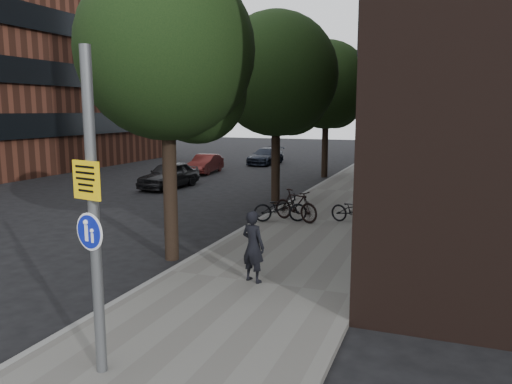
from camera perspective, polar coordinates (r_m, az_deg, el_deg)
The scene contains 15 objects.
ground at distance 8.54m, azimuth -9.69°, elevation -17.69°, with size 120.00×120.00×0.00m, color black.
sidewalk at distance 17.35m, azimuth 8.01°, elevation -3.42°, with size 4.50×60.00×0.12m, color #5D5B56.
curb_edge at distance 17.96m, azimuth 0.99°, elevation -2.88°, with size 0.15×60.00×0.13m, color slate.
street_tree_near at distance 12.96m, azimuth -9.59°, elevation 14.73°, with size 4.40×4.40×7.50m.
street_tree_mid at distance 20.74m, azimuth 2.63°, elevation 12.77°, with size 5.00×5.00×7.80m.
street_tree_far at distance 29.41m, azimuth 8.23°, elevation 11.67°, with size 5.00×5.00×7.80m.
signpost at distance 7.24m, azimuth -18.04°, elevation -2.46°, with size 0.52×0.15×4.59m.
pedestrian at distance 10.97m, azimuth -0.33°, elevation -6.22°, with size 0.58×0.38×1.60m, color black.
parked_bike_facade_near at distance 16.91m, azimuth 11.17°, elevation -2.06°, with size 0.60×1.73×0.91m, color black.
parked_bike_facade_far at distance 18.81m, azimuth 14.55°, elevation -0.90°, with size 0.47×1.66×1.00m, color black.
parked_bike_curb_near at distance 16.93m, azimuth 2.79°, elevation -1.80°, with size 0.63×1.82×0.96m, color black.
parked_bike_curb_far at distance 17.02m, azimuth 4.57°, elevation -1.52°, with size 0.51×1.82×1.09m, color black.
parked_car_near at distance 25.40m, azimuth -9.90°, elevation 1.94°, with size 1.55×3.86×1.31m, color black.
parked_car_mid at distance 31.16m, azimuth -5.81°, elevation 3.22°, with size 1.22×3.51×1.16m, color #5B1C1A.
parked_car_far at distance 36.13m, azimuth 1.12°, elevation 4.12°, with size 1.64×4.05×1.17m, color black.
Camera 1 is at (3.94, -6.52, 3.86)m, focal length 35.00 mm.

